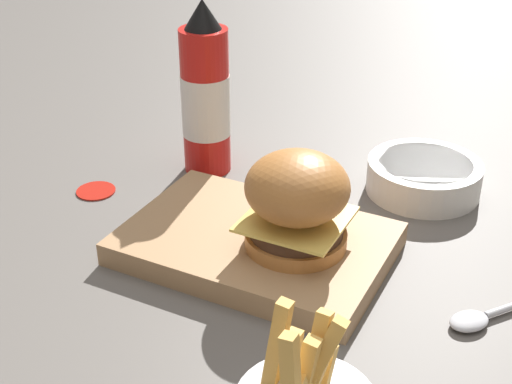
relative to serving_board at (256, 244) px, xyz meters
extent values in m
plane|color=#5B5651|center=(0.01, 0.01, -0.01)|extent=(6.00, 6.00, 0.00)
cube|color=#A37A51|center=(0.00, 0.00, 0.00)|extent=(0.27, 0.19, 0.03)
cylinder|color=#AD6B33|center=(0.05, 0.00, 0.02)|extent=(0.10, 0.10, 0.02)
cylinder|color=#422819|center=(0.05, 0.00, 0.04)|extent=(0.10, 0.10, 0.01)
cube|color=#EAC656|center=(0.05, 0.00, 0.04)|extent=(0.10, 0.10, 0.00)
ellipsoid|color=#AD6B33|center=(0.05, 0.00, 0.08)|extent=(0.10, 0.10, 0.07)
cylinder|color=red|center=(-0.15, 0.15, 0.08)|extent=(0.06, 0.06, 0.19)
cylinder|color=white|center=(-0.15, 0.15, 0.08)|extent=(0.06, 0.06, 0.08)
cone|color=black|center=(-0.15, 0.15, 0.19)|extent=(0.05, 0.05, 0.04)
cube|color=gold|center=(0.14, -0.22, 0.07)|extent=(0.01, 0.02, 0.07)
cube|color=gold|center=(0.13, -0.23, 0.08)|extent=(0.02, 0.02, 0.10)
cube|color=gold|center=(0.16, -0.22, 0.06)|extent=(0.01, 0.02, 0.06)
cube|color=gold|center=(0.16, -0.24, 0.08)|extent=(0.04, 0.02, 0.10)
cube|color=gold|center=(0.16, -0.24, 0.08)|extent=(0.01, 0.04, 0.10)
cylinder|color=silver|center=(0.12, 0.22, 0.01)|extent=(0.14, 0.14, 0.04)
cylinder|color=beige|center=(0.12, 0.22, 0.02)|extent=(0.11, 0.11, 0.01)
ellipsoid|color=silver|center=(0.23, -0.02, -0.01)|extent=(0.05, 0.05, 0.01)
cylinder|color=#B21E14|center=(-0.24, 0.03, -0.01)|extent=(0.05, 0.05, 0.00)
camera|label=1|loc=(0.29, -0.56, 0.42)|focal=50.00mm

